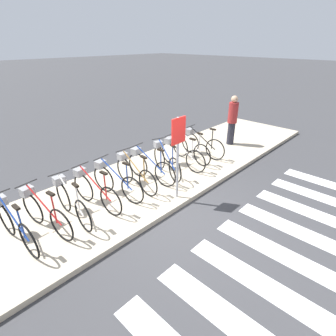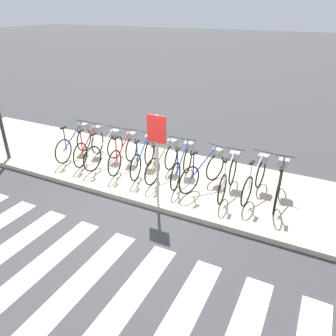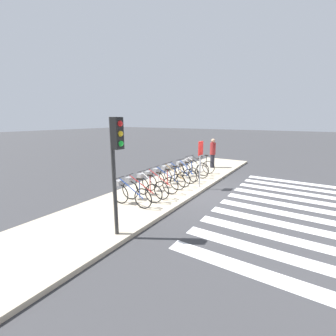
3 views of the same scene
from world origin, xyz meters
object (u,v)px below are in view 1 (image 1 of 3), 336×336
object	(u,v)px
parked_bicycle_8	(180,153)
parked_bicycle_0	(13,224)
parked_bicycle_10	(200,143)
sign_post	(178,145)
parked_bicycle_1	(43,211)
parked_bicycle_6	(148,165)
parked_bicycle_7	(165,159)
parked_bicycle_5	(134,172)
parked_bicycle_3	(94,189)
parked_bicycle_2	(70,200)
parked_bicycle_4	(114,180)
parked_bicycle_9	(189,147)
pedestrian	(232,119)

from	to	relation	value
parked_bicycle_8	parked_bicycle_0	bearing A→B (deg)	179.58
parked_bicycle_10	sign_post	world-z (taller)	sign_post
parked_bicycle_1	sign_post	bearing A→B (deg)	-21.91
parked_bicycle_6	parked_bicycle_7	world-z (taller)	same
parked_bicycle_5	parked_bicycle_0	bearing A→B (deg)	-179.53
parked_bicycle_1	sign_post	size ratio (longest dim) A/B	0.82
parked_bicycle_3	parked_bicycle_6	size ratio (longest dim) A/B	1.00
parked_bicycle_6	parked_bicycle_2	bearing A→B (deg)	-178.16
parked_bicycle_2	parked_bicycle_4	size ratio (longest dim) A/B	1.01
parked_bicycle_4	parked_bicycle_7	distance (m)	1.76
parked_bicycle_3	sign_post	xyz separation A→B (m)	(1.63, -1.13, 0.94)
parked_bicycle_8	parked_bicycle_3	bearing A→B (deg)	179.24
parked_bicycle_4	parked_bicycle_8	world-z (taller)	same
parked_bicycle_0	parked_bicycle_3	xyz separation A→B (m)	(1.73, 0.01, 0.00)
parked_bicycle_5	parked_bicycle_2	bearing A→B (deg)	-178.17
parked_bicycle_6	parked_bicycle_7	distance (m)	0.62
parked_bicycle_0	sign_post	xyz separation A→B (m)	(3.36, -1.13, 0.94)
parked_bicycle_0	parked_bicycle_7	bearing A→B (deg)	-0.07
parked_bicycle_10	parked_bicycle_9	bearing A→B (deg)	175.97
parked_bicycle_0	sign_post	world-z (taller)	sign_post
parked_bicycle_4	pedestrian	bearing A→B (deg)	-1.08
parked_bicycle_2	parked_bicycle_7	size ratio (longest dim) A/B	1.05
parked_bicycle_2	parked_bicycle_4	distance (m)	1.20
parked_bicycle_2	parked_bicycle_10	bearing A→B (deg)	1.40
parked_bicycle_6	parked_bicycle_5	bearing A→B (deg)	-178.12
parked_bicycle_0	parked_bicycle_6	xyz separation A→B (m)	(3.47, 0.04, 0.00)
parked_bicycle_4	parked_bicycle_5	distance (m)	0.60
parked_bicycle_5	parked_bicycle_4	bearing A→B (deg)	179.55
parked_bicycle_5	parked_bicycle_9	distance (m)	2.37
parked_bicycle_7	pedestrian	world-z (taller)	pedestrian
parked_bicycle_6	parked_bicycle_10	xyz separation A→B (m)	(2.38, 0.04, 0.00)
parked_bicycle_10	parked_bicycle_7	bearing A→B (deg)	-177.17
parked_bicycle_2	pedestrian	size ratio (longest dim) A/B	0.94
parked_bicycle_1	parked_bicycle_2	size ratio (longest dim) A/B	0.99
parked_bicycle_0	parked_bicycle_10	world-z (taller)	same
parked_bicycle_9	parked_bicycle_10	xyz separation A→B (m)	(0.55, -0.04, 0.00)
parked_bicycle_2	pedestrian	bearing A→B (deg)	-0.32
parked_bicycle_3	parked_bicycle_7	distance (m)	2.36
parked_bicycle_3	parked_bicycle_9	size ratio (longest dim) A/B	1.00
parked_bicycle_1	parked_bicycle_6	size ratio (longest dim) A/B	0.99
parked_bicycle_1	parked_bicycle_7	bearing A→B (deg)	-0.08
parked_bicycle_0	parked_bicycle_9	distance (m)	5.30
parked_bicycle_5	parked_bicycle_10	size ratio (longest dim) A/B	1.00
parked_bicycle_1	parked_bicycle_10	bearing A→B (deg)	0.89
parked_bicycle_8	parked_bicycle_5	bearing A→B (deg)	178.11
parked_bicycle_3	parked_bicycle_4	size ratio (longest dim) A/B	1.00
parked_bicycle_0	parked_bicycle_7	distance (m)	4.09
parked_bicycle_6	sign_post	world-z (taller)	sign_post
parked_bicycle_0	parked_bicycle_5	bearing A→B (deg)	0.47
parked_bicycle_1	parked_bicycle_8	xyz separation A→B (m)	(4.15, -0.03, 0.00)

